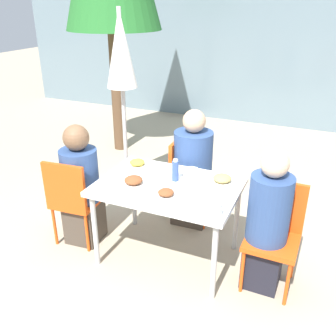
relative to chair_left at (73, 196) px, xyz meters
name	(u,v)px	position (x,y,z in m)	size (l,w,h in m)	color
ground_plane	(168,255)	(0.87, 0.15, -0.49)	(24.00, 24.00, 0.00)	tan
building_facade	(269,38)	(0.87, 4.52, 1.01)	(10.00, 0.20, 3.00)	slate
dining_table	(168,191)	(0.87, 0.15, 0.16)	(1.16, 0.81, 0.72)	white
chair_left	(73,196)	(0.00, 0.00, 0.00)	(0.43, 0.43, 0.85)	#E54C14
person_left	(81,188)	(0.04, 0.08, 0.05)	(0.33, 0.33, 1.15)	#473D33
chair_right	(275,228)	(1.76, 0.21, 0.00)	(0.41, 0.41, 0.85)	#E54C14
person_right	(267,225)	(1.71, 0.13, 0.06)	(0.32, 0.32, 1.16)	black
chair_far	(187,174)	(0.78, 0.86, 0.00)	(0.41, 0.41, 0.85)	#E54C14
person_far	(193,172)	(0.86, 0.81, 0.06)	(0.38, 0.38, 1.19)	#473D33
closed_umbrella	(121,62)	(-0.08, 1.11, 1.02)	(0.36, 0.36, 2.05)	#333333
plate_0	(166,194)	(0.94, -0.05, 0.25)	(0.23, 0.23, 0.06)	white
plate_1	(134,182)	(0.62, 0.03, 0.26)	(0.28, 0.28, 0.07)	white
plate_2	(222,180)	(1.28, 0.36, 0.26)	(0.28, 0.28, 0.07)	white
plate_3	(137,164)	(0.47, 0.38, 0.25)	(0.25, 0.25, 0.07)	white
bottle	(175,170)	(0.90, 0.25, 0.32)	(0.06, 0.06, 0.19)	#334C8E
drinking_cup	(217,210)	(1.39, -0.17, 0.28)	(0.07, 0.07, 0.11)	silver
salad_bowl	(191,172)	(0.98, 0.41, 0.25)	(0.15, 0.15, 0.05)	white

